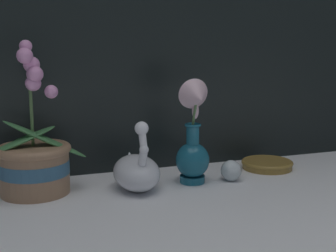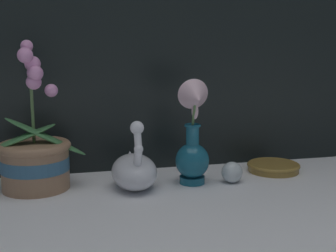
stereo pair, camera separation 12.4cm
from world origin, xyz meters
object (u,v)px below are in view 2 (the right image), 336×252
(swan_figurine, at_px, (134,169))
(blue_vase, at_px, (193,142))
(orchid_potted_plant, at_px, (35,157))
(amber_dish, at_px, (273,167))
(glass_sphere, at_px, (232,172))

(swan_figurine, height_order, blue_vase, blue_vase)
(swan_figurine, relative_size, blue_vase, 0.66)
(orchid_potted_plant, distance_m, amber_dish, 0.67)
(orchid_potted_plant, relative_size, swan_figurine, 2.03)
(orchid_potted_plant, bearing_deg, blue_vase, -8.00)
(orchid_potted_plant, relative_size, glass_sphere, 6.68)
(orchid_potted_plant, xyz_separation_m, glass_sphere, (0.51, -0.07, -0.06))
(amber_dish, bearing_deg, orchid_potted_plant, -179.41)
(swan_figurine, height_order, glass_sphere, swan_figurine)
(orchid_potted_plant, xyz_separation_m, swan_figurine, (0.25, -0.06, -0.03))
(blue_vase, height_order, glass_sphere, blue_vase)
(blue_vase, relative_size, amber_dish, 1.84)
(glass_sphere, bearing_deg, amber_dish, 25.44)
(orchid_potted_plant, distance_m, swan_figurine, 0.25)
(swan_figurine, distance_m, blue_vase, 0.17)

